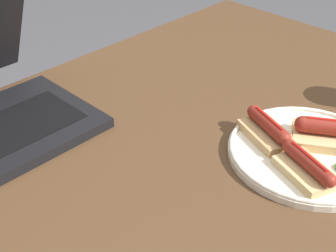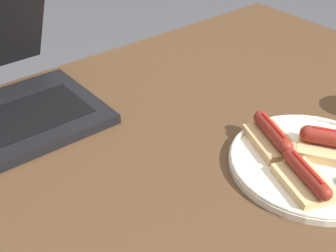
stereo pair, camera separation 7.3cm
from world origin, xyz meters
name	(u,v)px [view 2 (the right image)]	position (x,y,z in m)	size (l,w,h in m)	color
desk	(171,217)	(0.00, 0.00, 0.66)	(1.38, 0.89, 0.75)	#4C331E
plate	(312,162)	(0.19, -0.12, 0.76)	(0.26, 0.26, 0.02)	silver
sausage_toast_left	(336,145)	(0.23, -0.13, 0.78)	(0.12, 0.14, 0.05)	tan
sausage_toast_middle	(305,178)	(0.13, -0.15, 0.77)	(0.09, 0.11, 0.04)	tan
sausage_toast_right	(272,137)	(0.17, -0.05, 0.78)	(0.09, 0.11, 0.04)	tan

